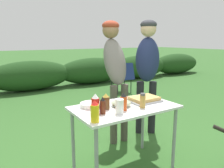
{
  "coord_description": "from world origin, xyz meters",
  "views": [
    {
      "loc": [
        -1.3,
        -1.81,
        1.44
      ],
      "look_at": [
        0.13,
        0.45,
        0.89
      ],
      "focal_mm": 35.0,
      "sensor_mm": 36.0,
      "label": 1
    }
  ],
  "objects_px": {
    "standing_person_in_dark_puffer": "(115,64)",
    "beer_bottle": "(106,102)",
    "bbq_sauce_bottle": "(103,106)",
    "mixing_bowl": "(121,103)",
    "spice_jar": "(143,101)",
    "mustard_bottle": "(95,112)",
    "standing_person_in_navy_coat": "(147,64)",
    "plate_stack": "(91,105)",
    "ketchup_bottle": "(95,105)",
    "hot_sauce_bottle": "(124,102)",
    "paper_cup_stack": "(119,106)",
    "folding_table": "(125,113)",
    "food_tray": "(144,99)",
    "camp_chair_green_behind_table": "(123,76)"
  },
  "relations": [
    {
      "from": "hot_sauce_bottle",
      "to": "standing_person_in_navy_coat",
      "type": "height_order",
      "value": "standing_person_in_navy_coat"
    },
    {
      "from": "standing_person_in_dark_puffer",
      "to": "folding_table",
      "type": "bearing_deg",
      "value": -111.21
    },
    {
      "from": "beer_bottle",
      "to": "standing_person_in_navy_coat",
      "type": "bearing_deg",
      "value": 29.65
    },
    {
      "from": "paper_cup_stack",
      "to": "beer_bottle",
      "type": "height_order",
      "value": "beer_bottle"
    },
    {
      "from": "standing_person_in_navy_coat",
      "to": "standing_person_in_dark_puffer",
      "type": "bearing_deg",
      "value": -158.41
    },
    {
      "from": "standing_person_in_dark_puffer",
      "to": "beer_bottle",
      "type": "bearing_deg",
      "value": -124.61
    },
    {
      "from": "folding_table",
      "to": "standing_person_in_navy_coat",
      "type": "xyz_separation_m",
      "value": [
        0.86,
        0.64,
        0.42
      ]
    },
    {
      "from": "standing_person_in_dark_puffer",
      "to": "standing_person_in_navy_coat",
      "type": "relative_size",
      "value": 0.99
    },
    {
      "from": "beer_bottle",
      "to": "hot_sauce_bottle",
      "type": "height_order",
      "value": "hot_sauce_bottle"
    },
    {
      "from": "food_tray",
      "to": "bbq_sauce_bottle",
      "type": "distance_m",
      "value": 0.62
    },
    {
      "from": "mixing_bowl",
      "to": "standing_person_in_dark_puffer",
      "type": "xyz_separation_m",
      "value": [
        0.37,
        0.7,
        0.33
      ]
    },
    {
      "from": "paper_cup_stack",
      "to": "hot_sauce_bottle",
      "type": "xyz_separation_m",
      "value": [
        0.09,
        0.06,
        0.01
      ]
    },
    {
      "from": "spice_jar",
      "to": "standing_person_in_dark_puffer",
      "type": "bearing_deg",
      "value": 76.1
    },
    {
      "from": "plate_stack",
      "to": "food_tray",
      "type": "bearing_deg",
      "value": -12.72
    },
    {
      "from": "standing_person_in_navy_coat",
      "to": "plate_stack",
      "type": "bearing_deg",
      "value": -127.14
    },
    {
      "from": "mustard_bottle",
      "to": "ketchup_bottle",
      "type": "relative_size",
      "value": 0.96
    },
    {
      "from": "bbq_sauce_bottle",
      "to": "hot_sauce_bottle",
      "type": "height_order",
      "value": "hot_sauce_bottle"
    },
    {
      "from": "food_tray",
      "to": "ketchup_bottle",
      "type": "xyz_separation_m",
      "value": [
        -0.68,
        -0.09,
        0.07
      ]
    },
    {
      "from": "mustard_bottle",
      "to": "plate_stack",
      "type": "bearing_deg",
      "value": 68.0
    },
    {
      "from": "mixing_bowl",
      "to": "standing_person_in_dark_puffer",
      "type": "relative_size",
      "value": 0.12
    },
    {
      "from": "bbq_sauce_bottle",
      "to": "spice_jar",
      "type": "bearing_deg",
      "value": -7.71
    },
    {
      "from": "bbq_sauce_bottle",
      "to": "paper_cup_stack",
      "type": "bearing_deg",
      "value": -31.54
    },
    {
      "from": "standing_person_in_navy_coat",
      "to": "mixing_bowl",
      "type": "bearing_deg",
      "value": -114.33
    },
    {
      "from": "mixing_bowl",
      "to": "hot_sauce_bottle",
      "type": "height_order",
      "value": "hot_sauce_bottle"
    },
    {
      "from": "paper_cup_stack",
      "to": "beer_bottle",
      "type": "bearing_deg",
      "value": 101.21
    },
    {
      "from": "spice_jar",
      "to": "mixing_bowl",
      "type": "bearing_deg",
      "value": 133.84
    },
    {
      "from": "plate_stack",
      "to": "spice_jar",
      "type": "relative_size",
      "value": 1.46
    },
    {
      "from": "plate_stack",
      "to": "bbq_sauce_bottle",
      "type": "xyz_separation_m",
      "value": [
        0.0,
        -0.25,
        0.06
      ]
    },
    {
      "from": "standing_person_in_dark_puffer",
      "to": "camp_chair_green_behind_table",
      "type": "bearing_deg",
      "value": 56.5
    },
    {
      "from": "hot_sauce_bottle",
      "to": "ketchup_bottle",
      "type": "distance_m",
      "value": 0.3
    },
    {
      "from": "spice_jar",
      "to": "mustard_bottle",
      "type": "bearing_deg",
      "value": -171.54
    },
    {
      "from": "standing_person_in_navy_coat",
      "to": "food_tray",
      "type": "bearing_deg",
      "value": -101.97
    },
    {
      "from": "mixing_bowl",
      "to": "beer_bottle",
      "type": "bearing_deg",
      "value": 178.8
    },
    {
      "from": "food_tray",
      "to": "paper_cup_stack",
      "type": "relative_size",
      "value": 2.47
    },
    {
      "from": "beer_bottle",
      "to": "bbq_sauce_bottle",
      "type": "bearing_deg",
      "value": -132.27
    },
    {
      "from": "plate_stack",
      "to": "beer_bottle",
      "type": "bearing_deg",
      "value": -54.43
    },
    {
      "from": "ketchup_bottle",
      "to": "folding_table",
      "type": "bearing_deg",
      "value": 9.43
    },
    {
      "from": "standing_person_in_navy_coat",
      "to": "spice_jar",
      "type": "bearing_deg",
      "value": -102.29
    },
    {
      "from": "folding_table",
      "to": "mixing_bowl",
      "type": "xyz_separation_m",
      "value": [
        -0.03,
        0.02,
        0.11
      ]
    },
    {
      "from": "plate_stack",
      "to": "mustard_bottle",
      "type": "xyz_separation_m",
      "value": [
        -0.16,
        -0.4,
        0.07
      ]
    },
    {
      "from": "standing_person_in_navy_coat",
      "to": "ketchup_bottle",
      "type": "bearing_deg",
      "value": -119.53
    },
    {
      "from": "spice_jar",
      "to": "hot_sauce_bottle",
      "type": "distance_m",
      "value": 0.22
    },
    {
      "from": "food_tray",
      "to": "standing_person_in_navy_coat",
      "type": "relative_size",
      "value": 0.21
    },
    {
      "from": "plate_stack",
      "to": "spice_jar",
      "type": "xyz_separation_m",
      "value": [
        0.44,
        -0.31,
        0.05
      ]
    },
    {
      "from": "beer_bottle",
      "to": "camp_chair_green_behind_table",
      "type": "xyz_separation_m",
      "value": [
        2.27,
        2.93,
        -0.35
      ]
    },
    {
      "from": "bbq_sauce_bottle",
      "to": "mixing_bowl",
      "type": "bearing_deg",
      "value": 20.04
    },
    {
      "from": "paper_cup_stack",
      "to": "spice_jar",
      "type": "relative_size",
      "value": 0.92
    },
    {
      "from": "bbq_sauce_bottle",
      "to": "folding_table",
      "type": "bearing_deg",
      "value": 14.31
    },
    {
      "from": "paper_cup_stack",
      "to": "bbq_sauce_bottle",
      "type": "height_order",
      "value": "bbq_sauce_bottle"
    },
    {
      "from": "standing_person_in_navy_coat",
      "to": "camp_chair_green_behind_table",
      "type": "relative_size",
      "value": 2.06
    }
  ]
}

